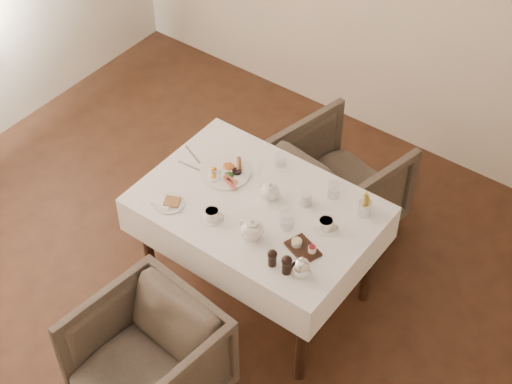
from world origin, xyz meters
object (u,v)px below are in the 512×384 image
at_px(armchair_far, 338,182).
at_px(breakfast_plate, 226,172).
at_px(armchair_near, 148,359).
at_px(teapot_centre, 270,191).
at_px(table, 258,219).

relative_size(armchair_far, breakfast_plate, 2.50).
bearing_deg(armchair_near, armchair_far, 93.33).
relative_size(armchair_near, breakfast_plate, 2.37).
distance_m(armchair_near, teapot_centre, 1.09).
bearing_deg(armchair_near, table, 93.46).
bearing_deg(table, breakfast_plate, 163.17).
xyz_separation_m(table, armchair_near, (-0.04, -0.90, -0.33)).
distance_m(table, teapot_centre, 0.19).
xyz_separation_m(table, teapot_centre, (0.03, 0.07, 0.17)).
xyz_separation_m(armchair_near, armchair_far, (0.08, 1.70, 0.02)).
bearing_deg(armchair_far, breakfast_plate, 77.65).
distance_m(table, armchair_far, 0.86).
height_order(breakfast_plate, teapot_centre, teapot_centre).
bearing_deg(armchair_far, table, 99.65).
bearing_deg(table, armchair_near, -92.72).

